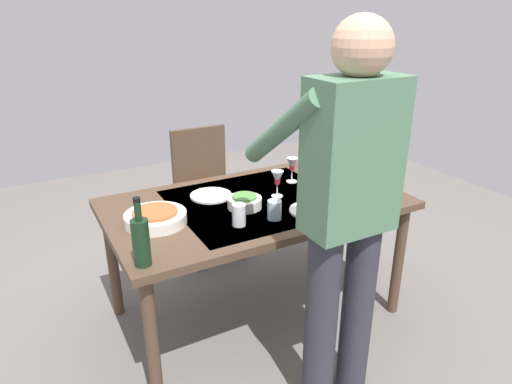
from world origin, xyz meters
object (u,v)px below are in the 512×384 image
(water_cup_near_right, at_px, (386,188))
(wine_glass_left, at_px, (277,179))
(side_bowl_salad, at_px, (245,202))
(wine_bottle, at_px, (141,240))
(dinner_plate_near, at_px, (211,195))
(wine_glass_right, at_px, (292,165))
(water_cup_near_left, at_px, (336,160))
(water_cup_far_right, at_px, (274,210))
(chair_near, at_px, (205,184))
(dining_table, at_px, (256,212))
(person_server, at_px, (345,208))
(water_cup_far_left, at_px, (239,215))
(serving_bowl_pasta, at_px, (156,217))
(dinner_plate_far, at_px, (312,211))

(water_cup_near_right, bearing_deg, wine_glass_left, -27.11)
(side_bowl_salad, bearing_deg, wine_bottle, 26.22)
(water_cup_near_right, bearing_deg, side_bowl_salad, -16.90)
(side_bowl_salad, bearing_deg, dinner_plate_near, -66.58)
(wine_glass_right, bearing_deg, wine_bottle, 25.86)
(water_cup_near_left, relative_size, water_cup_far_right, 1.07)
(dinner_plate_near, bearing_deg, chair_near, -109.45)
(dining_table, relative_size, water_cup_near_right, 18.12)
(wine_bottle, height_order, wine_glass_right, wine_bottle)
(chair_near, distance_m, person_server, 1.62)
(wine_glass_left, distance_m, water_cup_near_right, 0.61)
(water_cup_far_left, bearing_deg, person_server, 115.03)
(wine_bottle, bearing_deg, water_cup_far_right, -170.59)
(wine_glass_right, height_order, water_cup_far_right, wine_glass_right)
(water_cup_near_right, relative_size, water_cup_far_right, 0.91)
(water_cup_far_left, distance_m, side_bowl_salad, 0.21)
(serving_bowl_pasta, relative_size, dinner_plate_near, 1.30)
(dining_table, relative_size, person_server, 0.94)
(chair_near, height_order, water_cup_far_left, chair_near)
(dining_table, distance_m, water_cup_near_left, 0.77)
(water_cup_far_right, distance_m, side_bowl_salad, 0.21)
(wine_glass_right, distance_m, water_cup_far_right, 0.53)
(water_cup_near_left, relative_size, side_bowl_salad, 0.57)
(dinner_plate_near, bearing_deg, water_cup_far_right, 111.37)
(water_cup_near_left, height_order, water_cup_far_right, water_cup_near_left)
(chair_near, xyz_separation_m, water_cup_near_right, (-0.63, 1.12, 0.24))
(dining_table, distance_m, wine_glass_left, 0.22)
(wine_glass_left, relative_size, wine_glass_right, 1.00)
(side_bowl_salad, bearing_deg, water_cup_far_left, 55.31)
(water_cup_near_left, bearing_deg, water_cup_far_left, 26.07)
(wine_bottle, xyz_separation_m, water_cup_near_right, (-1.39, -0.08, -0.07))
(chair_near, relative_size, water_cup_far_left, 8.37)
(water_cup_far_left, height_order, side_bowl_salad, water_cup_far_left)
(dining_table, height_order, chair_near, chair_near)
(dining_table, xyz_separation_m, dinner_plate_near, (0.19, -0.17, 0.08))
(side_bowl_salad, height_order, dinner_plate_far, side_bowl_salad)
(dinner_plate_far, bearing_deg, dining_table, -55.48)
(water_cup_near_right, bearing_deg, dining_table, -23.08)
(chair_near, bearing_deg, dinner_plate_near, 70.55)
(water_cup_far_left, relative_size, side_bowl_salad, 0.60)
(dining_table, distance_m, wine_bottle, 0.83)
(chair_near, xyz_separation_m, dinner_plate_near, (0.24, 0.67, 0.20))
(wine_glass_left, height_order, water_cup_far_right, wine_glass_left)
(wine_glass_left, xyz_separation_m, water_cup_far_right, (0.16, 0.24, -0.06))
(wine_glass_right, bearing_deg, side_bowl_salad, 25.33)
(water_cup_near_left, distance_m, water_cup_far_right, 0.89)
(chair_near, relative_size, wine_bottle, 3.07)
(person_server, height_order, side_bowl_salad, person_server)
(water_cup_far_left, xyz_separation_m, dinner_plate_near, (-0.02, -0.39, -0.05))
(dinner_plate_near, bearing_deg, person_server, 103.15)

